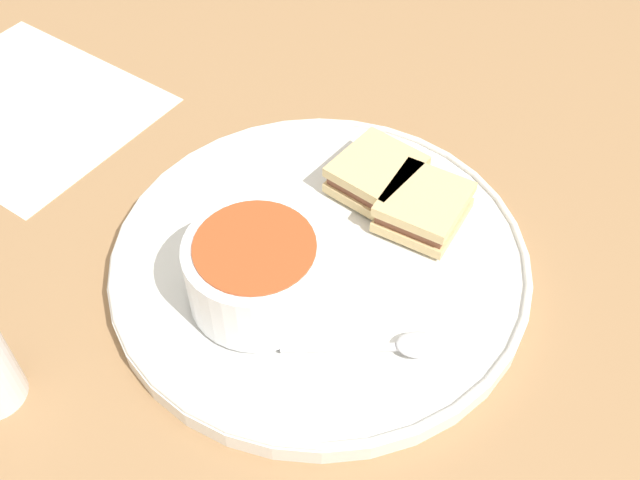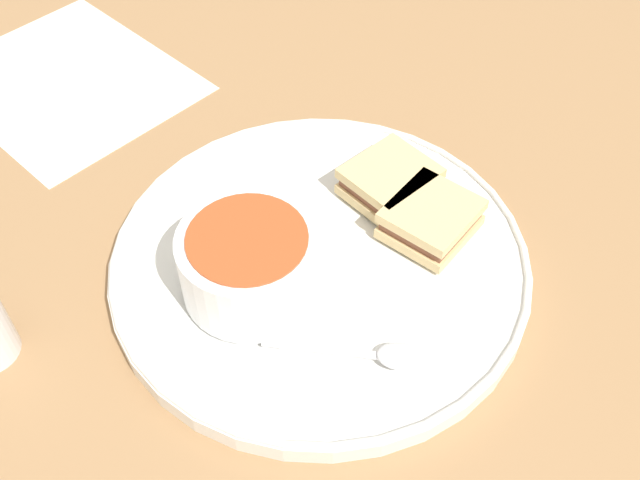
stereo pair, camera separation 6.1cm
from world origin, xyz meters
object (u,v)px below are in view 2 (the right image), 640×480
Objects in this scene: soup_bowl at (250,263)px; spoon at (386,355)px; sandwich_half_near at (431,219)px; sandwich_half_far at (390,181)px.

spoon is (-0.03, -0.12, -0.03)m from soup_bowl.
spoon is at bearing -179.65° from sandwich_half_near.
soup_bowl reaches higher than sandwich_half_near.
sandwich_half_near is 0.06m from sandwich_half_far.
sandwich_half_far is at bearing 54.74° from sandwich_half_near.
soup_bowl is 1.17× the size of sandwich_half_far.
spoon is 0.17m from sandwich_half_far.
spoon is 1.36× the size of sandwich_half_near.
soup_bowl is at bearing 152.03° from sandwich_half_far.
sandwich_half_near is (0.11, -0.12, -0.02)m from soup_bowl.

